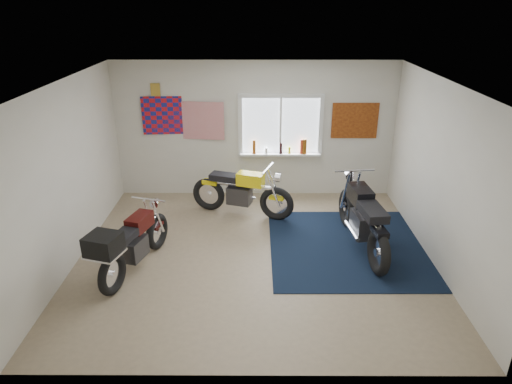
{
  "coord_description": "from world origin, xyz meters",
  "views": [
    {
      "loc": [
        0.05,
        -6.25,
        3.78
      ],
      "look_at": [
        0.03,
        0.4,
        0.92
      ],
      "focal_mm": 32.0,
      "sensor_mm": 36.0,
      "label": 1
    }
  ],
  "objects_px": {
    "yellow_triumph": "(241,193)",
    "maroon_tourer": "(130,244)",
    "black_chrome_bike": "(362,219)",
    "navy_rug": "(347,246)"
  },
  "relations": [
    {
      "from": "navy_rug",
      "to": "yellow_triumph",
      "type": "relative_size",
      "value": 1.35
    },
    {
      "from": "maroon_tourer",
      "to": "navy_rug",
      "type": "bearing_deg",
      "value": -60.1
    },
    {
      "from": "black_chrome_bike",
      "to": "yellow_triumph",
      "type": "bearing_deg",
      "value": 51.68
    },
    {
      "from": "black_chrome_bike",
      "to": "maroon_tourer",
      "type": "xyz_separation_m",
      "value": [
        -3.53,
        -0.79,
        -0.01
      ]
    },
    {
      "from": "yellow_triumph",
      "to": "black_chrome_bike",
      "type": "height_order",
      "value": "black_chrome_bike"
    },
    {
      "from": "yellow_triumph",
      "to": "maroon_tourer",
      "type": "relative_size",
      "value": 1.03
    },
    {
      "from": "yellow_triumph",
      "to": "black_chrome_bike",
      "type": "distance_m",
      "value": 2.32
    },
    {
      "from": "black_chrome_bike",
      "to": "maroon_tourer",
      "type": "height_order",
      "value": "black_chrome_bike"
    },
    {
      "from": "navy_rug",
      "to": "yellow_triumph",
      "type": "distance_m",
      "value": 2.19
    },
    {
      "from": "navy_rug",
      "to": "black_chrome_bike",
      "type": "height_order",
      "value": "black_chrome_bike"
    }
  ]
}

